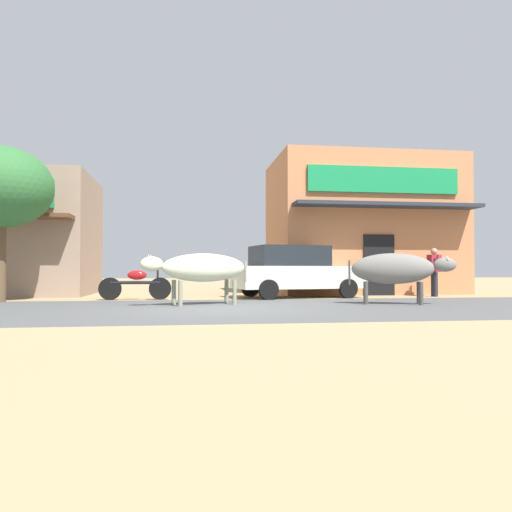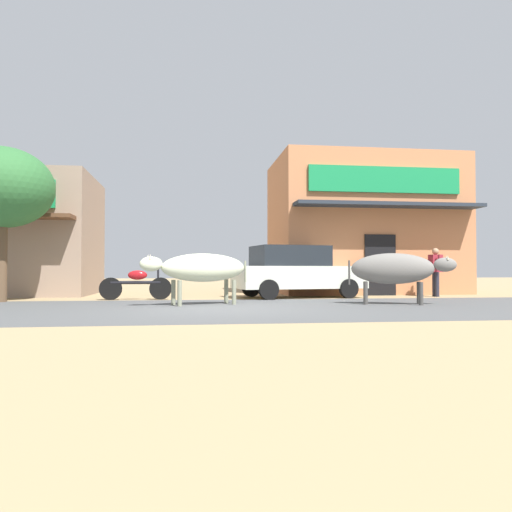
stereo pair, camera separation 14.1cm
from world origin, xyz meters
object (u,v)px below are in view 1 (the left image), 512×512
Objects in this scene: cow_far_dark at (395,269)px; cow_near_brown at (202,268)px; parked_hatchback_car at (295,271)px; parked_motorcycle at (136,284)px; roadside_tree at (1,188)px; pedestrian_by_shop at (434,268)px.

cow_near_brown is at bearing 174.40° from cow_far_dark.
parked_hatchback_car is 4.96m from parked_motorcycle.
roadside_tree is 2.68× the size of pedestrian_by_shop.
roadside_tree is 10.91m from cow_far_dark.
cow_far_dark is at bearing -23.04° from parked_motorcycle.
pedestrian_by_shop reaches higher than cow_near_brown.
cow_near_brown is 1.73× the size of pedestrian_by_shop.
cow_far_dark is (10.40, -2.41, -2.24)m from roadside_tree.
roadside_tree is 1.64× the size of cow_far_dark.
parked_hatchback_car reaches higher than cow_near_brown.
parked_motorcycle is at bearing -177.23° from pedestrian_by_shop.
parked_hatchback_car is 1.64× the size of cow_far_dark.
parked_motorcycle is at bearing -173.54° from parked_hatchback_car.
roadside_tree reaches higher than pedestrian_by_shop.
parked_motorcycle is (-4.91, -0.56, -0.36)m from parked_hatchback_car.
roadside_tree is 8.91m from parked_hatchback_car.
parked_motorcycle is 3.05m from cow_near_brown.
parked_hatchback_car is 2.68× the size of pedestrian_by_shop.
pedestrian_by_shop is (9.60, 0.46, 0.46)m from parked_motorcycle.
pedestrian_by_shop is at bearing 4.03° from roadside_tree.
roadside_tree reaches higher than parked_motorcycle.
cow_near_brown is (5.48, -1.93, -2.22)m from roadside_tree.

